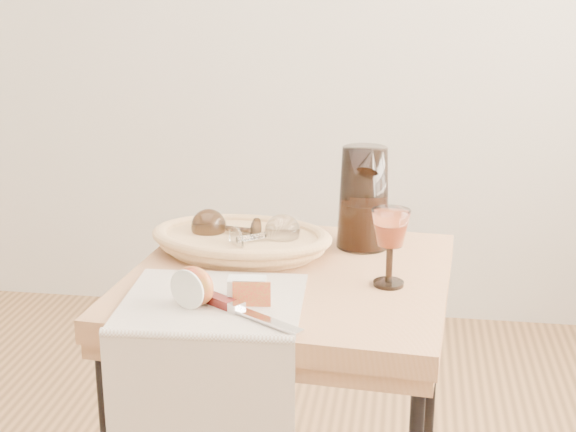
% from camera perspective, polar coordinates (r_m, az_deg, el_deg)
% --- Properties ---
extents(tea_towel, '(0.33, 0.30, 0.01)m').
position_cam_1_polar(tea_towel, '(1.47, -5.22, -5.92)').
color(tea_towel, beige).
rests_on(tea_towel, side_table).
extents(bread_basket, '(0.35, 0.26, 0.05)m').
position_cam_1_polar(bread_basket, '(1.70, -3.24, -1.89)').
color(bread_basket, '#B07F4A').
rests_on(bread_basket, side_table).
extents(goblet_lying_a, '(0.13, 0.09, 0.07)m').
position_cam_1_polar(goblet_lying_a, '(1.71, -4.12, -0.86)').
color(goblet_lying_a, '#473524').
rests_on(goblet_lying_a, bread_basket).
extents(goblet_lying_b, '(0.14, 0.13, 0.07)m').
position_cam_1_polar(goblet_lying_b, '(1.67, -1.74, -1.34)').
color(goblet_lying_b, white).
rests_on(goblet_lying_b, bread_basket).
extents(pitcher, '(0.21, 0.26, 0.25)m').
position_cam_1_polar(pitcher, '(1.73, 5.24, 1.27)').
color(pitcher, black).
rests_on(pitcher, side_table).
extents(wine_goblet, '(0.08, 0.08, 0.15)m').
position_cam_1_polar(wine_goblet, '(1.53, 7.04, -2.18)').
color(wine_goblet, white).
rests_on(wine_goblet, side_table).
extents(apple_half, '(0.09, 0.07, 0.07)m').
position_cam_1_polar(apple_half, '(1.44, -6.42, -4.79)').
color(apple_half, '#B40012').
rests_on(apple_half, tea_towel).
extents(apple_wedge, '(0.07, 0.04, 0.04)m').
position_cam_1_polar(apple_wedge, '(1.45, -2.85, -5.12)').
color(apple_wedge, white).
rests_on(apple_wedge, tea_towel).
extents(table_knife, '(0.22, 0.15, 0.02)m').
position_cam_1_polar(table_knife, '(1.41, -3.32, -6.34)').
color(table_knife, silver).
rests_on(table_knife, tea_towel).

